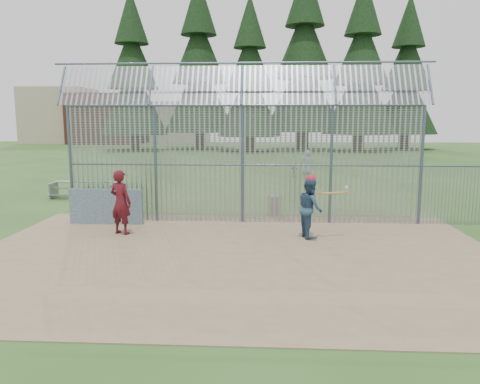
# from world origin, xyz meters

# --- Properties ---
(ground) EXTENTS (120.00, 120.00, 0.00)m
(ground) POSITION_xyz_m (0.00, 0.00, 0.00)
(ground) COLOR #2D511E
(ground) RESTS_ON ground
(dirt_infield) EXTENTS (14.00, 10.00, 0.02)m
(dirt_infield) POSITION_xyz_m (0.00, -0.50, 0.01)
(dirt_infield) COLOR #756047
(dirt_infield) RESTS_ON ground
(dugout_wall) EXTENTS (2.50, 0.12, 1.20)m
(dugout_wall) POSITION_xyz_m (-4.60, 2.90, 0.62)
(dugout_wall) COLOR #38566B
(dugout_wall) RESTS_ON dirt_infield
(batter) EXTENTS (0.86, 1.00, 1.78)m
(batter) POSITION_xyz_m (2.13, 1.49, 0.91)
(batter) COLOR navy
(batter) RESTS_ON dirt_infield
(onlooker) EXTENTS (0.86, 0.72, 2.00)m
(onlooker) POSITION_xyz_m (-3.66, 1.56, 1.02)
(onlooker) COLOR maroon
(onlooker) RESTS_ON dirt_infield
(bg_kid_standing) EXTENTS (0.80, 0.54, 1.59)m
(bg_kid_standing) POSITION_xyz_m (3.44, 17.63, 0.79)
(bg_kid_standing) COLOR gray
(bg_kid_standing) RESTS_ON ground
(bg_kid_seated) EXTENTS (0.50, 0.26, 0.81)m
(bg_kid_seated) POSITION_xyz_m (2.58, 16.28, 0.40)
(bg_kid_seated) COLOR slate
(bg_kid_seated) RESTS_ON ground
(batting_gear) EXTENTS (1.25, 0.47, 0.57)m
(batting_gear) POSITION_xyz_m (2.26, 1.47, 1.72)
(batting_gear) COLOR #B81831
(batting_gear) RESTS_ON ground
(trash_can) EXTENTS (0.56, 0.56, 0.82)m
(trash_can) POSITION_xyz_m (1.14, 4.76, 0.38)
(trash_can) COLOR gray
(trash_can) RESTS_ON ground
(bleacher) EXTENTS (3.00, 0.95, 0.72)m
(bleacher) POSITION_xyz_m (-7.41, 8.07, 0.41)
(bleacher) COLOR gray
(bleacher) RESTS_ON ground
(backstop_fence) EXTENTS (20.09, 0.81, 5.30)m
(backstop_fence) POSITION_xyz_m (1.81, 3.43, 2.36)
(backstop_fence) COLOR #47566B
(backstop_fence) RESTS_ON ground
(conifer_row) EXTENTS (38.48, 12.26, 20.20)m
(conifer_row) POSITION_xyz_m (1.93, 41.51, 10.83)
(conifer_row) COLOR #332319
(conifer_row) RESTS_ON ground
(distant_buildings) EXTENTS (26.50, 10.50, 8.00)m
(distant_buildings) POSITION_xyz_m (-23.18, 56.49, 3.60)
(distant_buildings) COLOR brown
(distant_buildings) RESTS_ON ground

